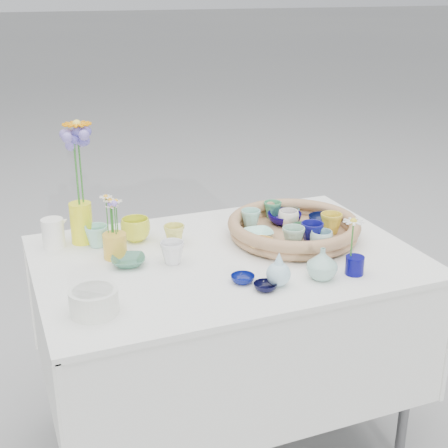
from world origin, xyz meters
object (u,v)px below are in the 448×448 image
object	(u,v)px
display_table	(226,438)
wicker_tray	(294,228)
bud_vase_seafoam	(322,263)
tall_vase_yellow	(81,223)

from	to	relation	value
display_table	wicker_tray	distance (m)	0.85
wicker_tray	display_table	bearing A→B (deg)	-169.88
display_table	wicker_tray	xyz separation A→B (m)	(0.28, 0.05, 0.80)
display_table	bud_vase_seafoam	distance (m)	0.89
wicker_tray	tall_vase_yellow	distance (m)	0.75
display_table	bud_vase_seafoam	size ratio (longest dim) A/B	12.48
wicker_tray	bud_vase_seafoam	distance (m)	0.33
display_table	bud_vase_seafoam	bearing A→B (deg)	-52.63
wicker_tray	bud_vase_seafoam	size ratio (longest dim) A/B	4.70
bud_vase_seafoam	tall_vase_yellow	bearing A→B (deg)	138.55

